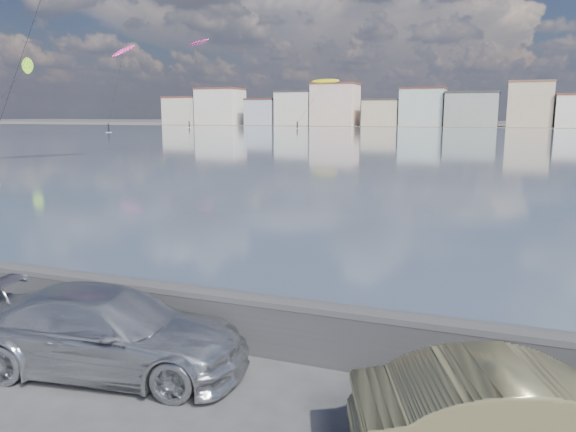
% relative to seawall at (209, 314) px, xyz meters
% --- Properties ---
extents(ground, '(700.00, 700.00, 0.00)m').
position_rel_seawall_xyz_m(ground, '(0.00, -2.70, -0.58)').
color(ground, '#333335').
rests_on(ground, ground).
extents(bay_water, '(500.00, 177.00, 0.00)m').
position_rel_seawall_xyz_m(bay_water, '(0.00, 88.80, -0.58)').
color(bay_water, '#3D4C62').
rests_on(bay_water, ground).
extents(far_shore_strip, '(500.00, 60.00, 0.00)m').
position_rel_seawall_xyz_m(far_shore_strip, '(0.00, 197.30, -0.57)').
color(far_shore_strip, '#4C473D').
rests_on(far_shore_strip, ground).
extents(seawall, '(400.00, 0.36, 1.08)m').
position_rel_seawall_xyz_m(seawall, '(0.00, 0.00, 0.00)').
color(seawall, '#28282B').
rests_on(seawall, ground).
extents(far_buildings, '(240.79, 13.26, 14.60)m').
position_rel_seawall_xyz_m(far_buildings, '(1.31, 183.30, 5.44)').
color(far_buildings, beige).
rests_on(far_buildings, ground).
extents(car_silver, '(4.82, 2.56, 1.33)m').
position_rel_seawall_xyz_m(car_silver, '(-1.03, -1.48, 0.08)').
color(car_silver, silver).
rests_on(car_silver, ground).
extents(car_champagne, '(4.25, 2.75, 1.32)m').
position_rel_seawall_xyz_m(car_champagne, '(5.18, -1.92, 0.08)').
color(car_champagne, tan).
rests_on(car_champagne, ground).
extents(kitesurfer_1, '(10.94, 17.97, 14.84)m').
position_rel_seawall_xyz_m(kitesurfer_1, '(-47.01, 156.67, 13.02)').
color(kitesurfer_1, yellow).
rests_on(kitesurfer_1, ground).
extents(kitesurfer_8, '(10.92, 12.36, 26.95)m').
position_rel_seawall_xyz_m(kitesurfer_8, '(-85.29, 148.82, 24.86)').
color(kitesurfer_8, '#E5338C').
rests_on(kitesurfer_8, ground).
extents(kitesurfer_10, '(6.47, 17.57, 15.58)m').
position_rel_seawall_xyz_m(kitesurfer_10, '(-82.88, 77.92, 12.48)').
color(kitesurfer_10, '#8CD826').
rests_on(kitesurfer_10, ground).
extents(kitesurfer_11, '(4.87, 14.95, 20.94)m').
position_rel_seawall_xyz_m(kitesurfer_11, '(-79.99, 104.45, 17.79)').
color(kitesurfer_11, '#E5338C').
rests_on(kitesurfer_11, ground).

